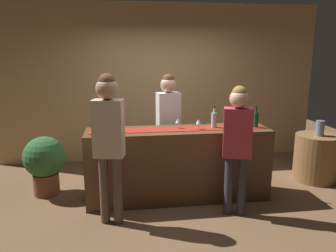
% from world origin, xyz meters
% --- Properties ---
extents(ground_plane, '(10.00, 10.00, 0.00)m').
position_xyz_m(ground_plane, '(0.00, 0.00, 0.00)').
color(ground_plane, brown).
extents(back_wall, '(6.00, 0.12, 2.90)m').
position_xyz_m(back_wall, '(0.00, 1.90, 1.45)').
color(back_wall, tan).
rests_on(back_wall, ground).
extents(bar_counter, '(2.49, 0.60, 0.99)m').
position_xyz_m(bar_counter, '(0.00, 0.00, 0.50)').
color(bar_counter, '#543821').
rests_on(bar_counter, ground).
extents(counter_runner_cloth, '(2.36, 0.28, 0.01)m').
position_xyz_m(counter_runner_cloth, '(0.00, 0.00, 0.99)').
color(counter_runner_cloth, maroon).
rests_on(counter_runner_cloth, bar_counter).
extents(wine_bottle_clear, '(0.07, 0.07, 0.30)m').
position_xyz_m(wine_bottle_clear, '(0.50, 0.02, 1.10)').
color(wine_bottle_clear, '#B2C6C1').
rests_on(wine_bottle_clear, bar_counter).
extents(wine_bottle_green, '(0.07, 0.07, 0.30)m').
position_xyz_m(wine_bottle_green, '(1.08, -0.04, 1.10)').
color(wine_bottle_green, '#194723').
rests_on(wine_bottle_green, bar_counter).
extents(wine_bottle_amber, '(0.07, 0.07, 0.30)m').
position_xyz_m(wine_bottle_amber, '(-0.95, 0.07, 1.10)').
color(wine_bottle_amber, brown).
rests_on(wine_bottle_amber, bar_counter).
extents(wine_glass_near_customer, '(0.07, 0.07, 0.14)m').
position_xyz_m(wine_glass_near_customer, '(0.00, 0.04, 1.10)').
color(wine_glass_near_customer, silver).
rests_on(wine_glass_near_customer, bar_counter).
extents(wine_glass_mid_counter, '(0.07, 0.07, 0.14)m').
position_xyz_m(wine_glass_mid_counter, '(-0.79, -0.06, 1.10)').
color(wine_glass_mid_counter, silver).
rests_on(wine_glass_mid_counter, bar_counter).
extents(wine_glass_far_end, '(0.07, 0.07, 0.14)m').
position_xyz_m(wine_glass_far_end, '(0.26, -0.06, 1.10)').
color(wine_glass_far_end, silver).
rests_on(wine_glass_far_end, bar_counter).
extents(bartender, '(0.37, 0.25, 1.70)m').
position_xyz_m(bartender, '(-0.05, 0.58, 1.05)').
color(bartender, '#26262B').
rests_on(bartender, ground).
extents(customer_sipping, '(0.38, 0.29, 1.62)m').
position_xyz_m(customer_sipping, '(0.62, -0.58, 0.99)').
color(customer_sipping, '#33333D').
rests_on(customer_sipping, ground).
extents(customer_browsing, '(0.37, 0.27, 1.78)m').
position_xyz_m(customer_browsing, '(-0.91, -0.57, 1.11)').
color(customer_browsing, brown).
rests_on(customer_browsing, ground).
extents(round_side_table, '(0.68, 0.68, 0.74)m').
position_xyz_m(round_side_table, '(2.31, 0.35, 0.37)').
color(round_side_table, olive).
rests_on(round_side_table, ground).
extents(vase_on_side_table, '(0.13, 0.13, 0.24)m').
position_xyz_m(vase_on_side_table, '(2.29, 0.31, 0.86)').
color(vase_on_side_table, slate).
rests_on(vase_on_side_table, round_side_table).
extents(potted_plant_tall, '(0.58, 0.58, 0.85)m').
position_xyz_m(potted_plant_tall, '(-1.86, 0.39, 0.49)').
color(potted_plant_tall, brown).
rests_on(potted_plant_tall, ground).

